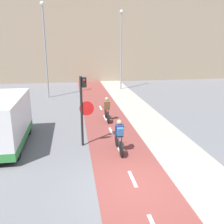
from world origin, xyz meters
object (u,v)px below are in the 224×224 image
at_px(cyclist_near, 119,137).
at_px(cyclist_far, 107,110).
at_px(street_lamp_sidewalk, 121,43).
at_px(van, 2,123).
at_px(street_lamp_far, 45,42).
at_px(traffic_light_pole, 83,104).

height_order(cyclist_near, cyclist_far, cyclist_near).
relative_size(street_lamp_sidewalk, cyclist_near, 4.32).
bearing_deg(street_lamp_sidewalk, van, -121.68).
relative_size(street_lamp_sidewalk, van, 1.69).
xyz_separation_m(street_lamp_far, van, (-1.18, -10.54, -3.55)).
bearing_deg(traffic_light_pole, street_lamp_far, 103.12).
bearing_deg(traffic_light_pole, cyclist_near, -33.45).
relative_size(cyclist_near, van, 0.39).
distance_m(street_lamp_far, cyclist_far, 9.41).
relative_size(street_lamp_far, cyclist_far, 4.55).
distance_m(traffic_light_pole, cyclist_far, 4.15).
distance_m(traffic_light_pole, cyclist_near, 2.23).
xyz_separation_m(traffic_light_pole, van, (-3.74, 0.46, -0.88)).
distance_m(cyclist_near, van, 5.45).
bearing_deg(van, cyclist_near, -15.45).
bearing_deg(cyclist_near, traffic_light_pole, 146.55).
xyz_separation_m(cyclist_near, cyclist_far, (0.09, 4.57, -0.04)).
xyz_separation_m(cyclist_far, van, (-5.33, -3.12, 0.49)).
relative_size(traffic_light_pole, cyclist_near, 1.86).
height_order(cyclist_near, van, van).
relative_size(street_lamp_far, cyclist_near, 4.44).
xyz_separation_m(street_lamp_far, street_lamp_sidewalk, (7.00, 2.71, -0.11)).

